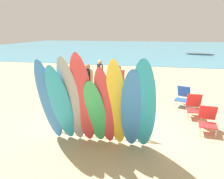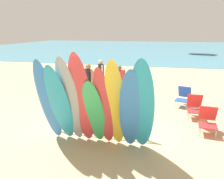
{
  "view_description": "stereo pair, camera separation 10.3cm",
  "coord_description": "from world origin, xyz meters",
  "px_view_note": "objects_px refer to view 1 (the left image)",
  "views": [
    {
      "loc": [
        1.43,
        -5.43,
        2.99
      ],
      "look_at": [
        0.0,
        1.43,
        1.01
      ],
      "focal_mm": 33.98,
      "sensor_mm": 36.0,
      "label": 1
    },
    {
      "loc": [
        1.53,
        -5.4,
        2.99
      ],
      "look_at": [
        0.0,
        1.43,
        1.01
      ],
      "focal_mm": 33.98,
      "sensor_mm": 36.0,
      "label": 2
    }
  ],
  "objects_px": {
    "surfboard_blue_0": "(50,103)",
    "beachgoer_strolling": "(62,85)",
    "beachgoer_by_water": "(119,80)",
    "surfboard_teal_1": "(61,106)",
    "surfboard_grey_2": "(72,103)",
    "surfboard_red_5": "(105,109)",
    "surfboard_teal_8": "(143,109)",
    "beachgoer_photographing": "(100,74)",
    "distant_boat": "(200,54)",
    "surfboard_red_3": "(83,102)",
    "beach_chair_red": "(208,119)",
    "beach_chair_blue": "(194,105)",
    "surfboard_yellow_6": "(117,107)",
    "surfboard_green_4": "(96,113)",
    "surfboard_rack": "(102,121)",
    "surfboard_blue_7": "(132,112)",
    "beach_chair_striped": "(183,96)",
    "beachgoer_near_rack": "(88,81)"
  },
  "relations": [
    {
      "from": "surfboard_green_4",
      "to": "surfboard_red_5",
      "type": "xyz_separation_m",
      "value": [
        0.26,
        -0.03,
        0.16
      ]
    },
    {
      "from": "beach_chair_striped",
      "to": "beach_chair_blue",
      "type": "bearing_deg",
      "value": -58.86
    },
    {
      "from": "surfboard_red_5",
      "to": "surfboard_teal_8",
      "type": "distance_m",
      "value": 0.97
    },
    {
      "from": "surfboard_blue_7",
      "to": "beachgoer_strolling",
      "type": "relative_size",
      "value": 1.62
    },
    {
      "from": "surfboard_red_5",
      "to": "surfboard_teal_8",
      "type": "relative_size",
      "value": 0.87
    },
    {
      "from": "surfboard_blue_0",
      "to": "surfboard_grey_2",
      "type": "height_order",
      "value": "surfboard_grey_2"
    },
    {
      "from": "surfboard_teal_1",
      "to": "beach_chair_blue",
      "type": "bearing_deg",
      "value": 34.67
    },
    {
      "from": "surfboard_rack",
      "to": "surfboard_teal_8",
      "type": "xyz_separation_m",
      "value": [
        1.2,
        -0.84,
        0.78
      ]
    },
    {
      "from": "surfboard_rack",
      "to": "surfboard_red_5",
      "type": "bearing_deg",
      "value": -68.32
    },
    {
      "from": "beach_chair_red",
      "to": "surfboard_rack",
      "type": "bearing_deg",
      "value": -157.78
    },
    {
      "from": "distant_boat",
      "to": "beachgoer_near_rack",
      "type": "bearing_deg",
      "value": -111.74
    },
    {
      "from": "surfboard_blue_0",
      "to": "surfboard_grey_2",
      "type": "distance_m",
      "value": 0.59
    },
    {
      "from": "surfboard_red_3",
      "to": "beach_chair_red",
      "type": "relative_size",
      "value": 3.31
    },
    {
      "from": "beachgoer_by_water",
      "to": "surfboard_teal_1",
      "type": "bearing_deg",
      "value": -139.49
    },
    {
      "from": "surfboard_blue_0",
      "to": "surfboard_red_5",
      "type": "bearing_deg",
      "value": -0.96
    },
    {
      "from": "surfboard_blue_0",
      "to": "surfboard_yellow_6",
      "type": "height_order",
      "value": "surfboard_yellow_6"
    },
    {
      "from": "surfboard_rack",
      "to": "beach_chair_blue",
      "type": "xyz_separation_m",
      "value": [
        2.83,
        2.02,
        -0.03
      ]
    },
    {
      "from": "surfboard_blue_0",
      "to": "beachgoer_strolling",
      "type": "height_order",
      "value": "surfboard_blue_0"
    },
    {
      "from": "surfboard_teal_8",
      "to": "distant_boat",
      "type": "bearing_deg",
      "value": 77.67
    },
    {
      "from": "surfboard_blue_0",
      "to": "beachgoer_by_water",
      "type": "bearing_deg",
      "value": 70.56
    },
    {
      "from": "surfboard_red_3",
      "to": "beachgoer_by_water",
      "type": "bearing_deg",
      "value": 85.22
    },
    {
      "from": "surfboard_teal_8",
      "to": "beachgoer_near_rack",
      "type": "relative_size",
      "value": 1.62
    },
    {
      "from": "surfboard_red_5",
      "to": "beach_chair_blue",
      "type": "distance_m",
      "value": 3.78
    },
    {
      "from": "beach_chair_red",
      "to": "beach_chair_striped",
      "type": "bearing_deg",
      "value": 107.71
    },
    {
      "from": "surfboard_blue_0",
      "to": "beachgoer_photographing",
      "type": "xyz_separation_m",
      "value": [
        0.0,
        4.97,
        -0.25
      ]
    },
    {
      "from": "surfboard_blue_0",
      "to": "surfboard_grey_2",
      "type": "xyz_separation_m",
      "value": [
        0.59,
        0.03,
        0.04
      ]
    },
    {
      "from": "surfboard_red_5",
      "to": "beachgoer_photographing",
      "type": "height_order",
      "value": "surfboard_red_5"
    },
    {
      "from": "surfboard_blue_0",
      "to": "surfboard_red_5",
      "type": "height_order",
      "value": "surfboard_blue_0"
    },
    {
      "from": "surfboard_blue_0",
      "to": "beachgoer_near_rack",
      "type": "bearing_deg",
      "value": 86.43
    },
    {
      "from": "surfboard_teal_1",
      "to": "beachgoer_strolling",
      "type": "xyz_separation_m",
      "value": [
        -1.33,
        2.94,
        -0.27
      ]
    },
    {
      "from": "surfboard_grey_2",
      "to": "beach_chair_blue",
      "type": "height_order",
      "value": "surfboard_grey_2"
    },
    {
      "from": "surfboard_yellow_6",
      "to": "beachgoer_photographing",
      "type": "xyz_separation_m",
      "value": [
        -1.73,
        4.92,
        -0.27
      ]
    },
    {
      "from": "surfboard_teal_8",
      "to": "beachgoer_by_water",
      "type": "height_order",
      "value": "surfboard_teal_8"
    },
    {
      "from": "surfboard_blue_7",
      "to": "surfboard_green_4",
      "type": "bearing_deg",
      "value": 163.16
    },
    {
      "from": "surfboard_red_3",
      "to": "beach_chair_red",
      "type": "xyz_separation_m",
      "value": [
        3.31,
        1.63,
        -0.85
      ]
    },
    {
      "from": "surfboard_blue_7",
      "to": "beach_chair_blue",
      "type": "bearing_deg",
      "value": 50.85
    },
    {
      "from": "surfboard_red_3",
      "to": "beachgoer_by_water",
      "type": "relative_size",
      "value": 1.77
    },
    {
      "from": "surfboard_teal_1",
      "to": "beach_chair_striped",
      "type": "height_order",
      "value": "surfboard_teal_1"
    },
    {
      "from": "beach_chair_blue",
      "to": "surfboard_blue_0",
      "type": "bearing_deg",
      "value": -144.45
    },
    {
      "from": "beach_chair_blue",
      "to": "beach_chair_striped",
      "type": "relative_size",
      "value": 1.0
    },
    {
      "from": "beach_chair_blue",
      "to": "beach_chair_striped",
      "type": "bearing_deg",
      "value": 103.83
    },
    {
      "from": "surfboard_green_4",
      "to": "distant_boat",
      "type": "height_order",
      "value": "surfboard_green_4"
    },
    {
      "from": "beachgoer_photographing",
      "to": "surfboard_blue_7",
      "type": "bearing_deg",
      "value": 175.23
    },
    {
      "from": "beachgoer_near_rack",
      "to": "surfboard_green_4",
      "type": "bearing_deg",
      "value": 150.0
    },
    {
      "from": "surfboard_teal_1",
      "to": "beachgoer_by_water",
      "type": "relative_size",
      "value": 1.62
    },
    {
      "from": "surfboard_red_5",
      "to": "beachgoer_photographing",
      "type": "relative_size",
      "value": 1.42
    },
    {
      "from": "surfboard_blue_7",
      "to": "surfboard_teal_8",
      "type": "height_order",
      "value": "surfboard_teal_8"
    },
    {
      "from": "beach_chair_blue",
      "to": "distant_boat",
      "type": "height_order",
      "value": "beach_chair_blue"
    },
    {
      "from": "surfboard_red_3",
      "to": "beachgoer_by_water",
      "type": "xyz_separation_m",
      "value": [
        0.15,
        4.12,
        -0.4
      ]
    },
    {
      "from": "surfboard_yellow_6",
      "to": "beach_chair_blue",
      "type": "distance_m",
      "value": 3.64
    }
  ]
}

